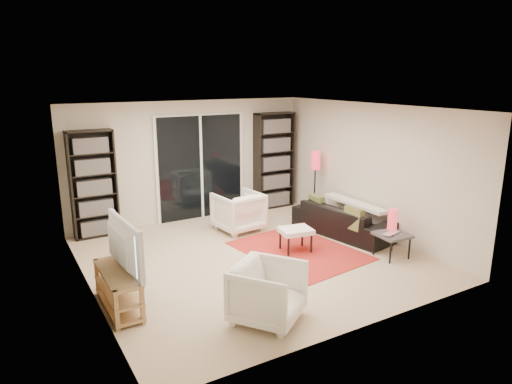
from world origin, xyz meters
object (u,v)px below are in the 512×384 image
armchair_front (268,293)px  ottoman (296,232)px  side_table (392,236)px  tv_stand (118,289)px  bookshelf_left (93,184)px  floor_lamp (315,167)px  bookshelf_right (274,161)px  armchair_back (238,211)px  sofa (343,219)px

armchair_front → ottoman: size_ratio=1.35×
armchair_front → side_table: size_ratio=1.50×
tv_stand → armchair_front: armchair_front is taller
tv_stand → bookshelf_left: bearing=83.5°
floor_lamp → bookshelf_right: bearing=109.4°
tv_stand → armchair_back: (2.73, 1.90, 0.11)m
sofa → armchair_back: (-1.57, 1.18, 0.09)m
armchair_back → ottoman: armchair_back is taller
sofa → armchair_front: bearing=114.3°
tv_stand → floor_lamp: floor_lamp is taller
sofa → armchair_front: armchair_front is taller
bookshelf_right → sofa: bearing=-87.0°
ottoman → side_table: bearing=-39.8°
sofa → bookshelf_right: bearing=-7.0°
armchair_back → floor_lamp: bearing=174.6°
sofa → armchair_front: size_ratio=2.46×
armchair_front → side_table: 2.85m
armchair_back → side_table: armchair_back is taller
tv_stand → sofa: sofa is taller
ottoman → floor_lamp: (1.49, 1.45, 0.70)m
armchair_back → side_table: 2.87m
bookshelf_left → sofa: (3.97, -2.20, -0.69)m
armchair_back → floor_lamp: 1.93m
tv_stand → ottoman: tv_stand is taller
bookshelf_right → sofa: (0.12, -2.20, -0.77)m
tv_stand → side_table: bearing=-7.1°
bookshelf_right → armchair_back: bearing=-144.7°
bookshelf_right → sofa: 2.34m
sofa → ottoman: size_ratio=3.33×
bookshelf_right → ottoman: 2.80m
bookshelf_left → armchair_back: size_ratio=2.39×
bookshelf_left → floor_lamp: bookshelf_left is taller
sofa → ottoman: (-1.25, -0.26, 0.06)m
bookshelf_right → bookshelf_left: bearing=180.0°
armchair_back → armchair_front: (-1.26, -3.11, -0.01)m
bookshelf_right → side_table: size_ratio=4.00×
bookshelf_left → armchair_front: 4.33m
bookshelf_left → sofa: size_ratio=1.00×
bookshelf_right → side_table: bookshelf_right is taller
side_table → tv_stand: bearing=172.9°
bookshelf_right → armchair_front: bookshelf_right is taller
bookshelf_left → ottoman: bearing=-42.2°
armchair_front → armchair_back: bearing=32.5°
sofa → floor_lamp: 1.43m
ottoman → side_table: (1.20, -1.00, 0.01)m
bookshelf_right → ottoman: bookshelf_right is taller
armchair_front → side_table: bearing=-21.9°
tv_stand → armchair_back: bearing=34.9°
sofa → armchair_back: size_ratio=2.38×
bookshelf_left → armchair_back: bearing=-23.2°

